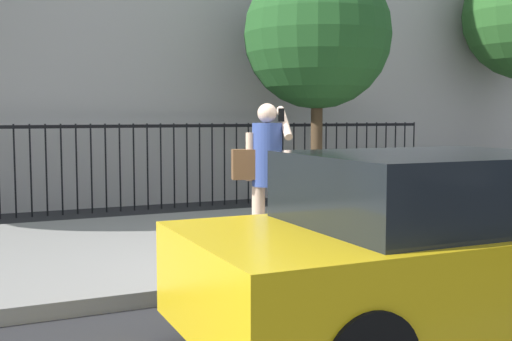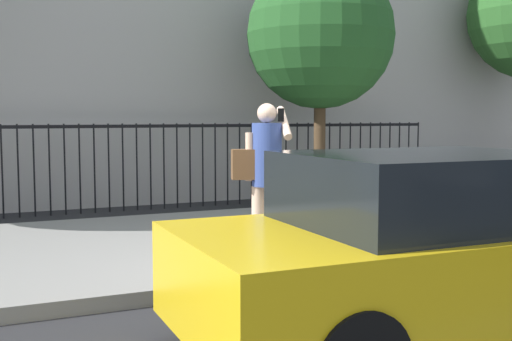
{
  "view_description": "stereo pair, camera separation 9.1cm",
  "coord_description": "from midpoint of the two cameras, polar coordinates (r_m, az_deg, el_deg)",
  "views": [
    {
      "loc": [
        -3.17,
        -5.44,
        1.72
      ],
      "look_at": [
        -0.06,
        1.27,
        1.09
      ],
      "focal_mm": 44.11,
      "sensor_mm": 36.0,
      "label": 1
    },
    {
      "loc": [
        -3.09,
        -5.48,
        1.72
      ],
      "look_at": [
        -0.06,
        1.27,
        1.09
      ],
      "focal_mm": 44.11,
      "sensor_mm": 36.0,
      "label": 2
    }
  ],
  "objects": [
    {
      "name": "street_bench",
      "position": [
        11.35,
        14.89,
        -0.68
      ],
      "size": [
        1.6,
        0.45,
        0.95
      ],
      "color": "brown",
      "rests_on": "sidewalk"
    },
    {
      "name": "pedestrian_on_phone",
      "position": [
        7.14,
        1.15,
        0.33
      ],
      "size": [
        0.71,
        0.51,
        1.72
      ],
      "color": "beige",
      "rests_on": "sidewalk"
    },
    {
      "name": "sidewalk",
      "position": [
        8.43,
        -1.9,
        -6.36
      ],
      "size": [
        28.0,
        4.4,
        0.15
      ],
      "primitive_type": "cube",
      "color": "gray",
      "rests_on": "ground"
    },
    {
      "name": "street_tree_mid",
      "position": [
        11.97,
        6.08,
        12.1
      ],
      "size": [
        2.75,
        2.75,
        4.61
      ],
      "color": "#4C3823",
      "rests_on": "ground"
    },
    {
      "name": "iron_fence",
      "position": [
        11.8,
        -8.74,
        1.44
      ],
      "size": [
        12.03,
        0.04,
        1.6
      ],
      "color": "black",
      "rests_on": "ground"
    },
    {
      "name": "ground_plane",
      "position": [
        6.52,
        5.56,
        -10.43
      ],
      "size": [
        60.0,
        60.0,
        0.0
      ],
      "primitive_type": "plane",
      "color": "#28282B"
    },
    {
      "name": "taxi_yellow",
      "position": [
        5.1,
        17.06,
        -6.85
      ],
      "size": [
        4.22,
        1.89,
        1.45
      ],
      "color": "yellow",
      "rests_on": "ground"
    }
  ]
}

